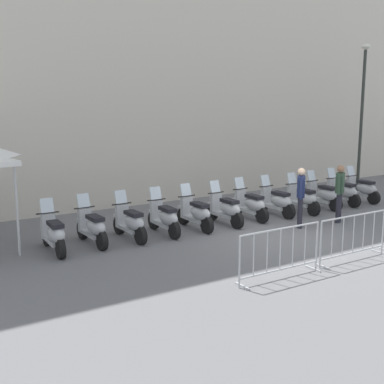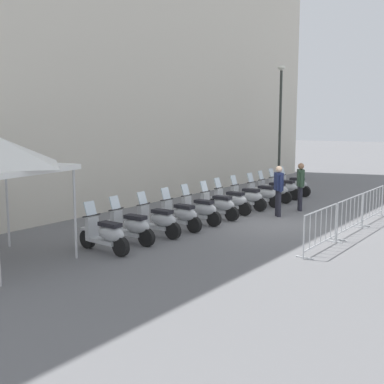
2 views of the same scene
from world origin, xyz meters
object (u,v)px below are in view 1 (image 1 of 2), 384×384
(motorcycle_6, at_px, (251,205))
(barrier_segment_1, at_px, (353,238))
(motorcycle_8, at_px, (302,199))
(officer_mid_plaza, at_px, (301,194))
(motorcycle_1, at_px, (93,228))
(street_lamp, at_px, (362,104))
(motorcycle_7, at_px, (277,202))
(motorcycle_3, at_px, (165,218))
(officer_near_row_end, at_px, (340,190))
(motorcycle_4, at_px, (196,214))
(motorcycle_11, at_px, (362,189))
(motorcycle_5, at_px, (226,210))
(motorcycle_2, at_px, (131,223))
(motorcycle_9, at_px, (323,195))
(motorcycle_0, at_px, (54,234))
(motorcycle_10, at_px, (342,192))
(barrier_segment_0, at_px, (280,254))

(motorcycle_6, bearing_deg, barrier_segment_1, -104.95)
(motorcycle_6, distance_m, barrier_segment_1, 4.38)
(motorcycle_8, bearing_deg, officer_mid_plaza, -144.72)
(motorcycle_1, relative_size, street_lamp, 0.30)
(motorcycle_1, distance_m, motorcycle_7, 6.12)
(motorcycle_3, relative_size, officer_near_row_end, 0.99)
(motorcycle_4, height_order, officer_near_row_end, officer_near_row_end)
(motorcycle_8, relative_size, officer_mid_plaza, 0.99)
(motorcycle_1, bearing_deg, motorcycle_11, -8.12)
(motorcycle_11, xyz_separation_m, officer_near_row_end, (-3.29, -1.21, 0.53))
(motorcycle_4, height_order, officer_mid_plaza, officer_mid_plaza)
(motorcycle_6, distance_m, motorcycle_11, 5.10)
(motorcycle_6, height_order, street_lamp, street_lamp)
(motorcycle_4, distance_m, motorcycle_7, 3.06)
(motorcycle_5, relative_size, barrier_segment_1, 0.82)
(motorcycle_4, height_order, motorcycle_5, same)
(motorcycle_4, relative_size, motorcycle_5, 1.00)
(motorcycle_2, height_order, motorcycle_9, same)
(motorcycle_11, bearing_deg, motorcycle_1, 171.88)
(motorcycle_11, distance_m, street_lamp, 3.69)
(motorcycle_1, height_order, motorcycle_5, same)
(motorcycle_8, relative_size, street_lamp, 0.30)
(motorcycle_5, bearing_deg, motorcycle_4, 170.62)
(motorcycle_0, xyz_separation_m, motorcycle_11, (11.12, -1.47, 0.00))
(motorcycle_5, relative_size, motorcycle_9, 1.00)
(motorcycle_2, distance_m, motorcycle_7, 5.10)
(motorcycle_4, bearing_deg, motorcycle_0, 172.30)
(motorcycle_9, distance_m, motorcycle_10, 1.02)
(motorcycle_6, distance_m, motorcycle_8, 2.04)
(barrier_segment_1, bearing_deg, motorcycle_6, 75.05)
(motorcycle_6, relative_size, barrier_segment_1, 0.82)
(barrier_segment_0, xyz_separation_m, barrier_segment_1, (2.20, -0.32, 0.00))
(motorcycle_3, height_order, motorcycle_5, same)
(motorcycle_4, distance_m, motorcycle_8, 4.07)
(motorcycle_7, bearing_deg, motorcycle_0, 172.52)
(motorcycle_4, height_order, street_lamp, street_lamp)
(barrier_segment_0, height_order, street_lamp, street_lamp)
(barrier_segment_0, bearing_deg, motorcycle_7, 40.71)
(motorcycle_0, height_order, officer_mid_plaza, officer_mid_plaza)
(motorcycle_11, distance_m, barrier_segment_1, 7.10)
(motorcycle_0, xyz_separation_m, barrier_segment_0, (2.75, -4.65, 0.07))
(motorcycle_5, distance_m, barrier_segment_1, 4.26)
(motorcycle_4, xyz_separation_m, street_lamp, (8.83, 0.32, 3.00))
(motorcycle_11, bearing_deg, officer_near_row_end, -159.72)
(motorcycle_1, distance_m, motorcycle_4, 3.06)
(motorcycle_7, distance_m, barrier_segment_0, 5.71)
(motorcycle_8, distance_m, street_lamp, 5.74)
(motorcycle_1, xyz_separation_m, motorcycle_4, (3.01, -0.51, 0.00))
(motorcycle_1, bearing_deg, motorcycle_5, -9.59)
(officer_near_row_end, xyz_separation_m, officer_mid_plaza, (-1.39, 0.36, 0.00))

